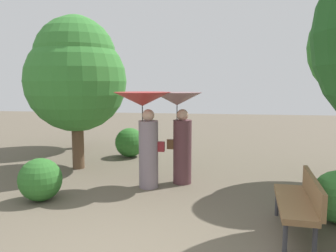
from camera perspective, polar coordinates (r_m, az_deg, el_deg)
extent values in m
cylinder|color=gray|center=(7.01, -3.23, -4.68)|extent=(0.39, 0.39, 1.36)
sphere|color=tan|center=(6.89, -3.27, 1.77)|extent=(0.24, 0.24, 0.24)
cylinder|color=#333338|center=(6.93, -4.22, 0.15)|extent=(0.02, 0.02, 0.77)
cone|color=#B22D2D|center=(6.89, -4.26, 4.45)|extent=(1.13, 1.13, 0.28)
cube|color=maroon|center=(6.95, -1.15, -3.42)|extent=(0.14, 0.10, 0.20)
cylinder|color=#563338|center=(7.30, 2.38, -4.28)|extent=(0.38, 0.38, 1.35)
sphere|color=tan|center=(7.18, 2.41, 1.85)|extent=(0.24, 0.24, 0.24)
cylinder|color=#333338|center=(7.21, 1.49, 0.38)|extent=(0.02, 0.02, 0.77)
cone|color=gray|center=(7.17, 1.50, 4.51)|extent=(1.04, 1.04, 0.27)
cube|color=brown|center=(7.28, 0.40, -3.01)|extent=(0.14, 0.10, 0.20)
cylinder|color=#38383D|center=(5.92, 17.53, -11.89)|extent=(0.06, 0.06, 0.44)
cylinder|color=#38383D|center=(5.96, 20.86, -11.92)|extent=(0.06, 0.06, 0.44)
cylinder|color=#38383D|center=(4.68, 18.74, -17.19)|extent=(0.06, 0.06, 0.44)
cylinder|color=#38383D|center=(4.72, 23.04, -17.15)|extent=(0.06, 0.06, 0.44)
cube|color=olive|center=(5.23, 20.05, -11.79)|extent=(0.56, 1.53, 0.08)
cube|color=olive|center=(5.21, 22.81, -9.75)|extent=(0.18, 1.50, 0.35)
cylinder|color=brown|center=(8.75, -14.79, 2.44)|extent=(0.29, 0.29, 2.87)
sphere|color=#387F33|center=(8.72, -14.94, 7.14)|extent=(2.43, 2.43, 2.43)
sphere|color=#387F33|center=(8.74, -15.06, 10.91)|extent=(1.95, 1.95, 1.95)
cylinder|color=brown|center=(11.50, -14.74, 4.85)|extent=(0.34, 0.34, 3.41)
sphere|color=#428C3D|center=(11.50, -14.88, 9.09)|extent=(2.49, 2.49, 2.49)
sphere|color=#428C3D|center=(11.55, -14.99, 12.47)|extent=(1.99, 1.99, 1.99)
sphere|color=#2D6B28|center=(6.70, -20.32, -8.28)|extent=(0.78, 0.78, 0.78)
sphere|color=#2D6B28|center=(9.97, -6.33, -2.71)|extent=(0.84, 0.84, 0.84)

